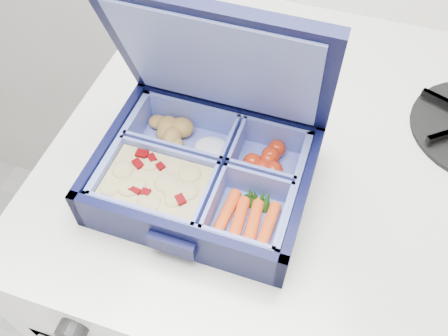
% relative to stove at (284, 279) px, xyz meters
% --- Properties ---
extents(stove, '(0.66, 0.66, 0.99)m').
position_rel_stove_xyz_m(stove, '(0.00, 0.00, 0.00)').
color(stove, white).
rests_on(stove, floor).
extents(bento_box, '(0.24, 0.19, 0.06)m').
position_rel_stove_xyz_m(bento_box, '(-0.12, -0.14, 0.52)').
color(bento_box, black).
rests_on(bento_box, stove).
extents(burner_grate_rear, '(0.21, 0.21, 0.02)m').
position_rel_stove_xyz_m(burner_grate_rear, '(-0.11, 0.11, 0.50)').
color(burner_grate_rear, black).
rests_on(burner_grate_rear, stove).
extents(fork, '(0.16, 0.12, 0.01)m').
position_rel_stove_xyz_m(fork, '(-0.10, 0.00, 0.50)').
color(fork, '#A6A1BC').
rests_on(fork, stove).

